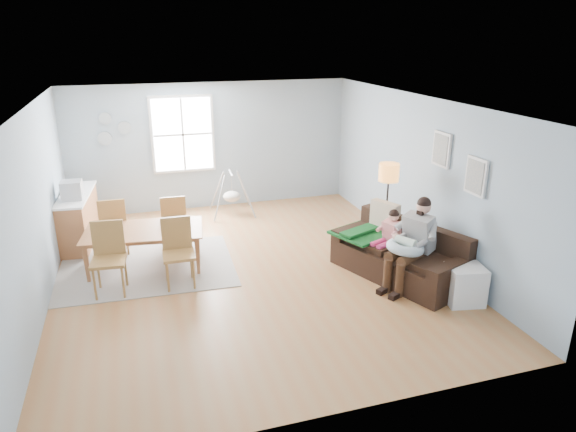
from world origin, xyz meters
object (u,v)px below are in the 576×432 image
object	(u,v)px
toddler	(389,231)
baby_swing	(232,196)
floor_lamp	(388,180)
chair_ne	(174,218)
father	(413,241)
sofa	(400,258)
monitor	(72,190)
chair_nw	(114,222)
storage_cube	(464,285)
chair_se	(178,247)
dining_table	(145,249)
counter	(79,218)
chair_sw	(109,252)

from	to	relation	value
toddler	baby_swing	world-z (taller)	toddler
floor_lamp	chair_ne	size ratio (longest dim) A/B	1.64
father	toddler	distance (m)	0.51
sofa	monitor	size ratio (longest dim) A/B	6.50
floor_lamp	chair_nw	size ratio (longest dim) A/B	1.59
storage_cube	monitor	size ratio (longest dim) A/B	1.63
chair_se	dining_table	bearing A→B (deg)	123.76
chair_ne	storage_cube	bearing A→B (deg)	-40.44
dining_table	chair_ne	world-z (taller)	chair_ne
sofa	chair_se	size ratio (longest dim) A/B	2.20
dining_table	counter	size ratio (longest dim) A/B	1.09
father	dining_table	xyz separation A→B (m)	(-3.83, 1.82, -0.40)
monitor	chair_ne	bearing A→B (deg)	-16.70
sofa	monitor	xyz separation A→B (m)	(-4.96, 2.65, 0.80)
storage_cube	counter	size ratio (longest dim) A/B	0.34
chair_se	counter	size ratio (longest dim) A/B	0.61
dining_table	baby_swing	bearing A→B (deg)	57.00
chair_se	father	bearing A→B (deg)	-18.34
monitor	baby_swing	distance (m)	3.25
storage_cube	baby_swing	distance (m)	5.32
chair_nw	storage_cube	bearing A→B (deg)	-34.22
storage_cube	chair_se	bearing A→B (deg)	154.46
chair_ne	monitor	distance (m)	1.80
chair_ne	chair_nw	bearing A→B (deg)	177.78
floor_lamp	storage_cube	bearing A→B (deg)	-79.39
dining_table	chair_nw	size ratio (longest dim) A/B	1.81
father	storage_cube	bearing A→B (deg)	-57.15
floor_lamp	counter	world-z (taller)	floor_lamp
storage_cube	counter	bearing A→B (deg)	143.32
baby_swing	father	bearing A→B (deg)	-64.14
sofa	chair_sw	world-z (taller)	chair_sw
floor_lamp	chair_nw	world-z (taller)	floor_lamp
father	chair_ne	world-z (taller)	father
floor_lamp	chair_nw	bearing A→B (deg)	161.98
storage_cube	chair_ne	bearing A→B (deg)	139.56
dining_table	baby_swing	distance (m)	2.90
floor_lamp	monitor	bearing A→B (deg)	159.49
chair_sw	counter	xyz separation A→B (m)	(-0.57, 2.15, -0.15)
father	storage_cube	distance (m)	0.96
storage_cube	chair_nw	bearing A→B (deg)	145.78
dining_table	monitor	bearing A→B (deg)	141.13
toddler	chair_ne	size ratio (longest dim) A/B	0.82
monitor	baby_swing	size ratio (longest dim) A/B	0.37
toddler	chair_nw	distance (m)	4.64
father	monitor	xyz separation A→B (m)	(-4.95, 2.99, 0.37)
counter	chair_ne	bearing A→B (deg)	-26.49
dining_table	counter	distance (m)	1.85
father	chair_se	world-z (taller)	father
storage_cube	chair_se	world-z (taller)	chair_se
chair_sw	baby_swing	size ratio (longest dim) A/B	1.12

